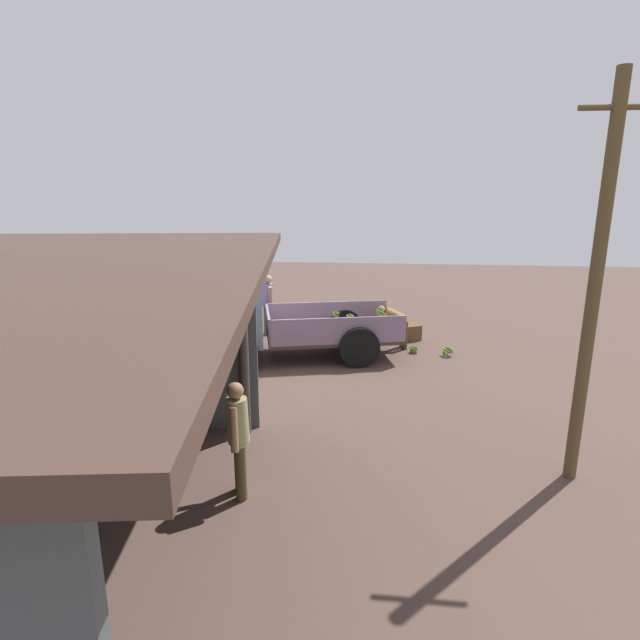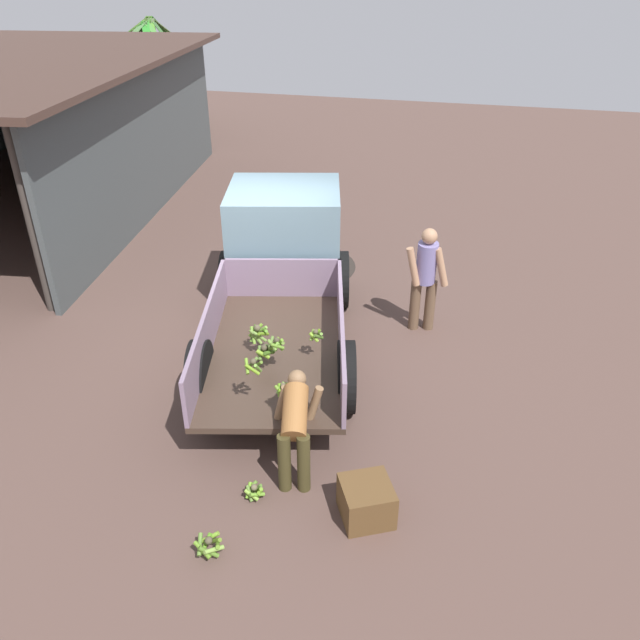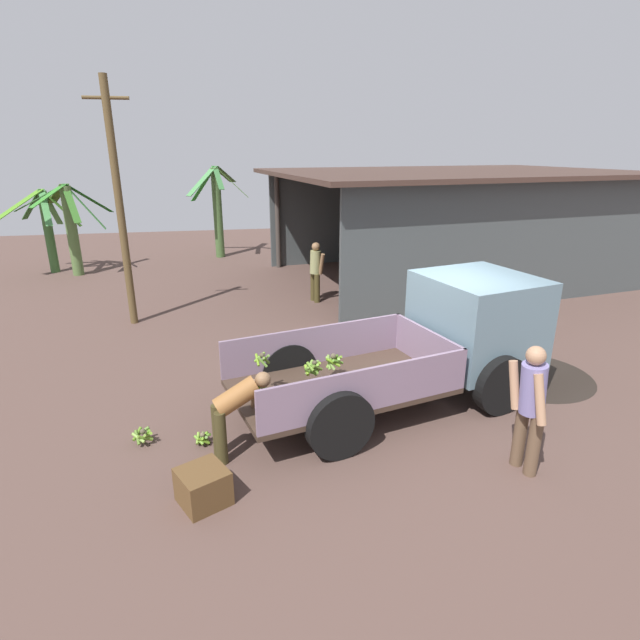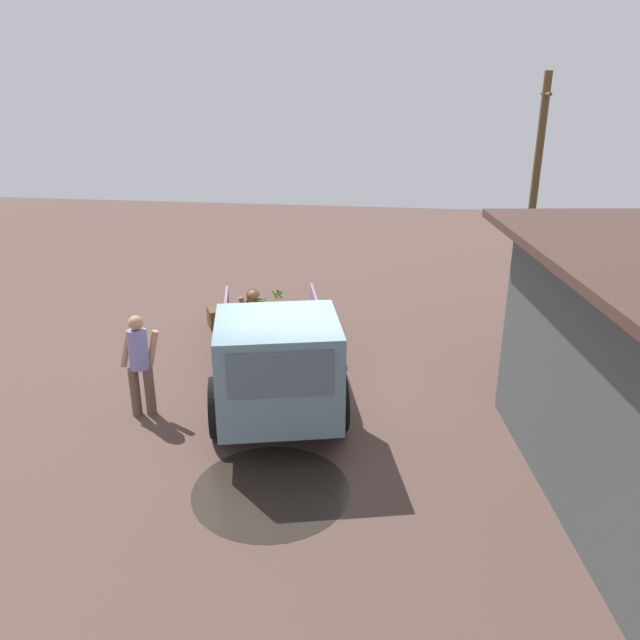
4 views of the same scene
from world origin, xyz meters
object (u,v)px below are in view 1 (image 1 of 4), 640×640
object	(u,v)px
person_worker_loading	(395,322)
wooden_crate_0	(409,332)
utility_pole	(595,286)
person_foreground_visitor	(267,302)
person_bystander_near_shed	(238,434)
cargo_truck	(249,317)
banana_bunch_on_ground_0	(448,351)
banana_bunch_on_ground_1	(414,349)

from	to	relation	value
person_worker_loading	wooden_crate_0	size ratio (longest dim) A/B	2.22
utility_pole	person_worker_loading	world-z (taller)	utility_pole
person_foreground_visitor	person_worker_loading	size ratio (longest dim) A/B	1.49
person_bystander_near_shed	utility_pole	bearing A→B (deg)	174.01
utility_pole	person_foreground_visitor	distance (m)	9.03
cargo_truck	banana_bunch_on_ground_0	bearing A→B (deg)	174.51
cargo_truck	person_worker_loading	distance (m)	3.68
wooden_crate_0	person_bystander_near_shed	bearing A→B (deg)	70.65
utility_pole	banana_bunch_on_ground_0	xyz separation A→B (m)	(0.94, -5.29, -2.56)
cargo_truck	utility_pole	distance (m)	7.48
utility_pole	person_bystander_near_shed	size ratio (longest dim) A/B	3.36
cargo_truck	banana_bunch_on_ground_0	xyz separation A→B (m)	(-4.74, -0.72, -0.89)
person_foreground_visitor	wooden_crate_0	size ratio (longest dim) A/B	3.31
cargo_truck	person_worker_loading	xyz separation A→B (m)	(-3.46, -1.21, -0.33)
utility_pole	person_bystander_near_shed	xyz separation A→B (m)	(4.45, 0.92, -1.83)
cargo_truck	person_foreground_visitor	world-z (taller)	cargo_truck
utility_pole	person_foreground_visitor	xyz separation A→B (m)	(5.71, -6.77, -1.76)
cargo_truck	utility_pole	world-z (taller)	utility_pole
utility_pole	wooden_crate_0	distance (m)	7.33
cargo_truck	wooden_crate_0	bearing A→B (deg)	-165.79
person_bystander_near_shed	wooden_crate_0	world-z (taller)	person_bystander_near_shed
person_worker_loading	utility_pole	bearing A→B (deg)	98.71
wooden_crate_0	utility_pole	bearing A→B (deg)	105.05
banana_bunch_on_ground_0	banana_bunch_on_ground_1	size ratio (longest dim) A/B	1.19
person_foreground_visitor	person_bystander_near_shed	distance (m)	7.79
utility_pole	banana_bunch_on_ground_0	size ratio (longest dim) A/B	17.94
utility_pole	banana_bunch_on_ground_1	world-z (taller)	utility_pole
utility_pole	person_bystander_near_shed	bearing A→B (deg)	11.65
utility_pole	banana_bunch_on_ground_0	distance (m)	5.95
person_worker_loading	person_bystander_near_shed	world-z (taller)	person_bystander_near_shed
person_bystander_near_shed	wooden_crate_0	distance (m)	8.06
wooden_crate_0	person_worker_loading	bearing A→B (deg)	64.34
cargo_truck	utility_pole	size ratio (longest dim) A/B	0.98
utility_pole	person_bystander_near_shed	distance (m)	4.90
cargo_truck	person_worker_loading	size ratio (longest dim) A/B	4.57
person_bystander_near_shed	banana_bunch_on_ground_1	size ratio (longest dim) A/B	6.35
wooden_crate_0	person_foreground_visitor	bearing A→B (deg)	-1.62
banana_bunch_on_ground_0	wooden_crate_0	world-z (taller)	wooden_crate_0
wooden_crate_0	banana_bunch_on_ground_0	bearing A→B (deg)	121.87
banana_bunch_on_ground_0	banana_bunch_on_ground_1	world-z (taller)	banana_bunch_on_ground_0
banana_bunch_on_ground_0	banana_bunch_on_ground_1	xyz separation A→B (m)	(0.80, -0.17, -0.04)
utility_pole	cargo_truck	bearing A→B (deg)	-38.86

